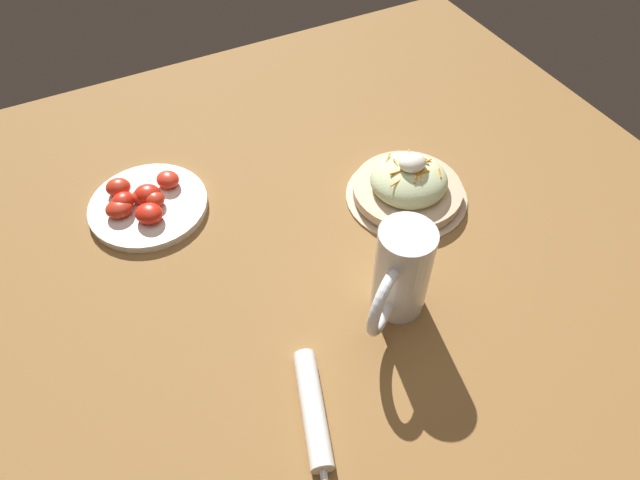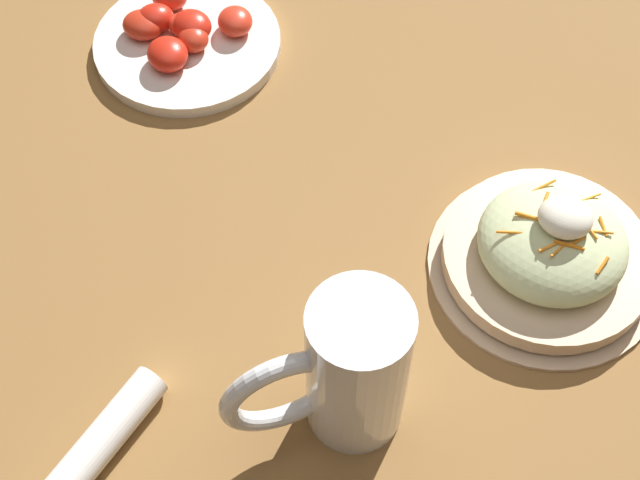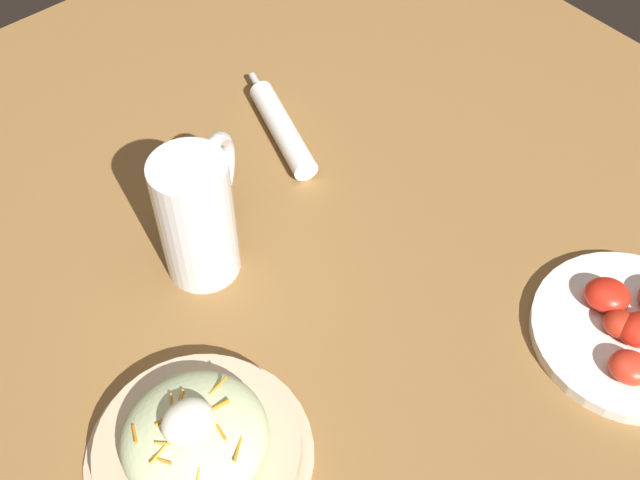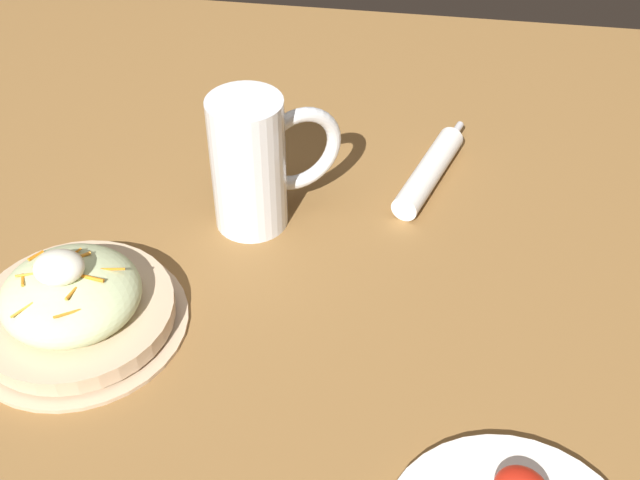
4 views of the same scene
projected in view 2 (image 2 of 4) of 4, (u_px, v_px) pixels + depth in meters
The scene contains 5 objects.
ground_plane at pixel (348, 282), 0.91m from camera, with size 1.43×1.43×0.00m, color olive.
salad_plate at pixel (549, 251), 0.90m from camera, with size 0.23×0.23×0.10m.
beer_mug at pixel (350, 376), 0.78m from camera, with size 0.15×0.12×0.17m.
napkin_roll at pixel (89, 456), 0.80m from camera, with size 0.08×0.20×0.03m.
tomato_plate at pixel (184, 37), 1.08m from camera, with size 0.22×0.22×0.05m.
Camera 2 is at (0.10, -0.46, 0.78)m, focal length 51.91 mm.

